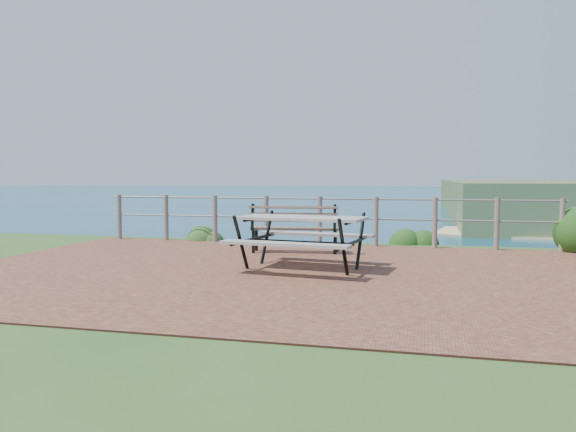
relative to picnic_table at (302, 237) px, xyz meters
name	(u,v)px	position (x,y,z in m)	size (l,w,h in m)	color
ground	(278,272)	(-0.30, -0.26, -0.51)	(10.00, 7.00, 0.12)	brown
ocean	(420,181)	(-0.30, 199.74, -0.51)	(1200.00, 1200.00, 0.00)	#136676
safety_railing	(320,218)	(-0.30, 3.09, 0.06)	(9.40, 0.10, 1.00)	#6B5B4C
picnic_table	(302,237)	(0.00, 0.00, 0.00)	(1.97, 1.63, 0.80)	gray
park_bench	(295,221)	(-0.53, 1.79, 0.09)	(1.65, 0.58, 0.91)	brown
shrub_lip_west	(211,240)	(-2.86, 3.47, -0.51)	(0.74, 0.74, 0.47)	#23481B
shrub_lip_east	(416,244)	(1.62, 3.90, -0.51)	(0.73, 0.73, 0.45)	#214415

